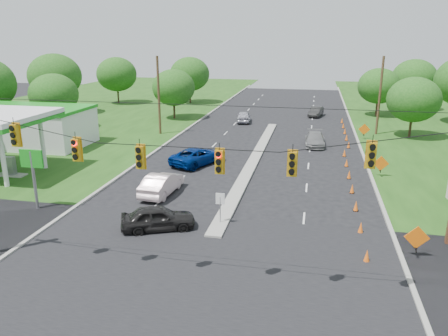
% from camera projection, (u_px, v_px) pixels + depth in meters
% --- Properties ---
extents(ground, '(160.00, 160.00, 0.00)m').
position_uv_depth(ground, '(194.00, 275.00, 21.12)').
color(ground, black).
rests_on(ground, ground).
extents(cross_street, '(160.00, 14.00, 0.02)m').
position_uv_depth(cross_street, '(194.00, 275.00, 21.12)').
color(cross_street, black).
rests_on(cross_street, ground).
extents(curb_left, '(0.25, 110.00, 0.16)m').
position_uv_depth(curb_left, '(180.00, 135.00, 51.22)').
color(curb_left, gray).
rests_on(curb_left, ground).
extents(curb_right, '(0.25, 110.00, 0.16)m').
position_uv_depth(curb_right, '(358.00, 143.00, 47.26)').
color(curb_right, gray).
rests_on(curb_right, ground).
extents(median, '(1.00, 34.00, 0.18)m').
position_uv_depth(median, '(254.00, 160.00, 40.80)').
color(median, gray).
rests_on(median, ground).
extents(median_sign, '(0.55, 0.06, 2.05)m').
position_uv_depth(median_sign, '(220.00, 202.00, 26.32)').
color(median_sign, gray).
rests_on(median_sign, ground).
extents(signal_span, '(25.60, 0.32, 9.00)m').
position_uv_depth(signal_span, '(184.00, 184.00, 18.76)').
color(signal_span, '#422D1C').
rests_on(signal_span, ground).
extents(utility_pole_far_left, '(0.28, 0.28, 9.00)m').
position_uv_depth(utility_pole_far_left, '(159.00, 96.00, 50.39)').
color(utility_pole_far_left, '#422D1C').
rests_on(utility_pole_far_left, ground).
extents(utility_pole_far_right, '(0.28, 0.28, 9.00)m').
position_uv_depth(utility_pole_far_right, '(380.00, 96.00, 50.18)').
color(utility_pole_far_right, '#422D1C').
rests_on(utility_pole_far_right, ground).
extents(gas_station, '(18.40, 19.70, 5.20)m').
position_uv_depth(gas_station, '(22.00, 124.00, 43.99)').
color(gas_station, white).
rests_on(gas_station, ground).
extents(cone_0, '(0.32, 0.32, 0.70)m').
position_uv_depth(cone_0, '(367.00, 256.00, 22.20)').
color(cone_0, orange).
rests_on(cone_0, ground).
extents(cone_1, '(0.32, 0.32, 0.70)m').
position_uv_depth(cone_1, '(361.00, 228.00, 25.48)').
color(cone_1, orange).
rests_on(cone_1, ground).
extents(cone_2, '(0.32, 0.32, 0.70)m').
position_uv_depth(cone_2, '(356.00, 206.00, 28.77)').
color(cone_2, orange).
rests_on(cone_2, ground).
extents(cone_3, '(0.32, 0.32, 0.70)m').
position_uv_depth(cone_3, '(352.00, 189.00, 32.05)').
color(cone_3, orange).
rests_on(cone_3, ground).
extents(cone_4, '(0.32, 0.32, 0.70)m').
position_uv_depth(cone_4, '(349.00, 175.00, 35.33)').
color(cone_4, orange).
rests_on(cone_4, ground).
extents(cone_5, '(0.32, 0.32, 0.70)m').
position_uv_depth(cone_5, '(347.00, 163.00, 38.61)').
color(cone_5, orange).
rests_on(cone_5, ground).
extents(cone_6, '(0.32, 0.32, 0.70)m').
position_uv_depth(cone_6, '(344.00, 153.00, 41.89)').
color(cone_6, orange).
rests_on(cone_6, ground).
extents(cone_7, '(0.32, 0.32, 0.70)m').
position_uv_depth(cone_7, '(349.00, 145.00, 45.05)').
color(cone_7, orange).
rests_on(cone_7, ground).
extents(cone_8, '(0.32, 0.32, 0.70)m').
position_uv_depth(cone_8, '(347.00, 137.00, 48.33)').
color(cone_8, orange).
rests_on(cone_8, ground).
extents(cone_9, '(0.32, 0.32, 0.70)m').
position_uv_depth(cone_9, '(345.00, 131.00, 51.61)').
color(cone_9, orange).
rests_on(cone_9, ground).
extents(cone_10, '(0.32, 0.32, 0.70)m').
position_uv_depth(cone_10, '(343.00, 125.00, 54.89)').
color(cone_10, orange).
rests_on(cone_10, ground).
extents(cone_11, '(0.32, 0.32, 0.70)m').
position_uv_depth(cone_11, '(342.00, 120.00, 58.17)').
color(cone_11, orange).
rests_on(cone_11, ground).
extents(work_sign_0, '(1.27, 0.58, 1.37)m').
position_uv_depth(work_sign_0, '(417.00, 239.00, 22.44)').
color(work_sign_0, black).
rests_on(work_sign_0, ground).
extents(work_sign_1, '(1.27, 0.58, 1.37)m').
position_uv_depth(work_sign_1, '(381.00, 164.00, 35.56)').
color(work_sign_1, black).
rests_on(work_sign_1, ground).
extents(work_sign_2, '(1.27, 0.58, 1.37)m').
position_uv_depth(work_sign_2, '(364.00, 130.00, 48.68)').
color(work_sign_2, black).
rests_on(work_sign_2, ground).
extents(tree_2, '(5.88, 5.88, 6.86)m').
position_uv_depth(tree_2, '(54.00, 94.00, 53.09)').
color(tree_2, black).
rests_on(tree_2, ground).
extents(tree_3, '(7.56, 7.56, 8.82)m').
position_uv_depth(tree_3, '(55.00, 76.00, 63.28)').
color(tree_3, black).
rests_on(tree_3, ground).
extents(tree_4, '(6.72, 6.72, 7.84)m').
position_uv_depth(tree_4, '(117.00, 74.00, 73.92)').
color(tree_4, black).
rests_on(tree_4, ground).
extents(tree_5, '(5.88, 5.88, 6.86)m').
position_uv_depth(tree_5, '(174.00, 88.00, 60.11)').
color(tree_5, black).
rests_on(tree_5, ground).
extents(tree_6, '(6.72, 6.72, 7.84)m').
position_uv_depth(tree_6, '(190.00, 74.00, 74.38)').
color(tree_6, black).
rests_on(tree_6, ground).
extents(tree_9, '(5.88, 5.88, 6.86)m').
position_uv_depth(tree_9, '(414.00, 100.00, 48.60)').
color(tree_9, black).
rests_on(tree_9, ground).
extents(tree_11, '(6.72, 6.72, 7.84)m').
position_uv_depth(tree_11, '(414.00, 78.00, 67.32)').
color(tree_11, black).
rests_on(tree_11, ground).
extents(tree_12, '(5.88, 5.88, 6.86)m').
position_uv_depth(tree_12, '(379.00, 86.00, 62.11)').
color(tree_12, black).
rests_on(tree_12, ground).
extents(black_sedan, '(4.69, 3.31, 1.48)m').
position_uv_depth(black_sedan, '(158.00, 218.00, 25.86)').
color(black_sedan, black).
rests_on(black_sedan, ground).
extents(white_sedan, '(1.99, 4.92, 1.59)m').
position_uv_depth(white_sedan, '(162.00, 184.00, 31.76)').
color(white_sedan, silver).
rests_on(white_sedan, ground).
extents(blue_pickup, '(4.67, 6.13, 1.55)m').
position_uv_depth(blue_pickup, '(197.00, 156.00, 39.24)').
color(blue_pickup, navy).
rests_on(blue_pickup, ground).
extents(silver_car_far, '(2.13, 4.93, 1.42)m').
position_uv_depth(silver_car_far, '(315.00, 139.00, 45.96)').
color(silver_car_far, gray).
rests_on(silver_car_far, ground).
extents(silver_car_oncoming, '(2.30, 4.58, 1.50)m').
position_uv_depth(silver_car_oncoming, '(244.00, 117.00, 58.66)').
color(silver_car_oncoming, '#ADACB8').
rests_on(silver_car_oncoming, ground).
extents(dark_car_receding, '(2.29, 4.47, 1.40)m').
position_uv_depth(dark_car_receding, '(316.00, 112.00, 62.98)').
color(dark_car_receding, black).
rests_on(dark_car_receding, ground).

